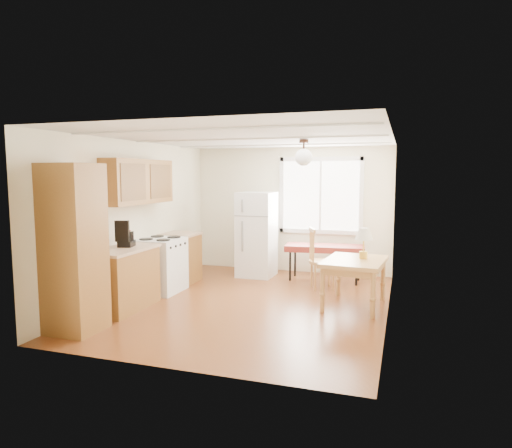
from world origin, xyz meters
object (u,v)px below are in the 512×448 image
at_px(refrigerator, 257,234).
at_px(dining_table, 354,266).
at_px(chair, 317,254).
at_px(bench, 325,249).

height_order(refrigerator, dining_table, refrigerator).
relative_size(refrigerator, chair, 1.55).
bearing_deg(chair, dining_table, -71.21).
bearing_deg(dining_table, chair, 135.80).
xyz_separation_m(dining_table, chair, (-0.72, 0.84, -0.00)).
distance_m(refrigerator, chair, 1.47).
bearing_deg(chair, bench, 66.13).
bearing_deg(chair, refrigerator, 131.48).
bearing_deg(bench, chair, -97.98).
bearing_deg(dining_table, bench, 120.22).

